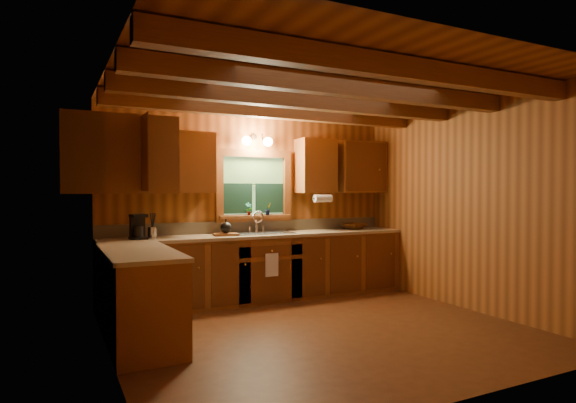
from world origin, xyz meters
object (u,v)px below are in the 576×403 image
at_px(cutting_board, 226,234).
at_px(sink, 261,237).
at_px(wicker_basket, 354,226).
at_px(coffee_maker, 138,227).

bearing_deg(cutting_board, sink, 15.07).
relative_size(sink, wicker_basket, 2.27).
bearing_deg(sink, coffee_maker, -179.07).
distance_m(sink, cutting_board, 0.54).
height_order(sink, coffee_maker, sink).
height_order(cutting_board, wicker_basket, wicker_basket).
bearing_deg(sink, cutting_board, -172.97).
bearing_deg(coffee_maker, cutting_board, -12.78).
bearing_deg(coffee_maker, wicker_basket, -9.26).
distance_m(coffee_maker, wicker_basket, 3.18).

